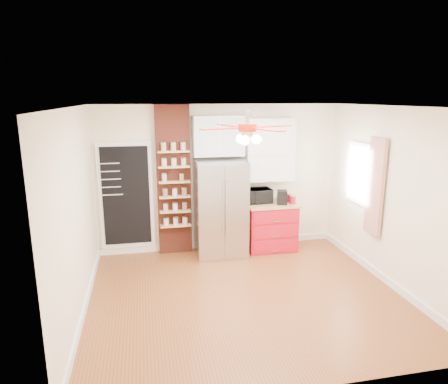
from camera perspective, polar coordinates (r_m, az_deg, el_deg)
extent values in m
plane|color=brown|center=(6.04, 3.06, -14.47)|extent=(4.50, 4.50, 0.00)
plane|color=white|center=(5.33, 3.43, 12.08)|extent=(4.50, 4.50, 0.00)
cube|color=#FFF0CD|center=(7.43, -0.69, 2.01)|extent=(4.50, 0.02, 2.70)
cube|color=#FFF0CD|center=(3.74, 11.18, -10.04)|extent=(4.50, 0.02, 2.70)
cube|color=#FFF0CD|center=(5.43, -20.42, -3.18)|extent=(0.02, 4.00, 2.70)
cube|color=#FFF0CD|center=(6.47, 22.88, -0.80)|extent=(0.02, 4.00, 2.70)
cube|color=white|center=(7.34, -13.79, -0.54)|extent=(0.95, 0.04, 1.95)
cube|color=black|center=(7.31, -13.80, -0.58)|extent=(0.82, 0.02, 1.78)
cube|color=maroon|center=(7.24, -7.19, 1.60)|extent=(0.60, 0.16, 2.70)
cube|color=#A1A1A6|center=(7.18, -0.51, -2.30)|extent=(0.90, 0.70, 1.75)
cube|color=white|center=(7.13, -0.84, 8.03)|extent=(0.90, 0.35, 0.70)
cube|color=red|center=(7.60, 6.65, -5.01)|extent=(0.90, 0.60, 0.86)
cube|color=tan|center=(7.47, 6.74, -1.73)|extent=(0.94, 0.64, 0.04)
cube|color=white|center=(7.43, 6.54, 6.03)|extent=(0.90, 0.30, 1.15)
cube|color=white|center=(7.16, 18.89, 2.47)|extent=(0.04, 0.75, 1.05)
cube|color=red|center=(6.70, 20.80, 0.72)|extent=(0.06, 0.40, 1.55)
cylinder|color=silver|center=(5.34, 3.41, 10.48)|extent=(0.05, 0.05, 0.20)
cylinder|color=#9E1709|center=(5.35, 3.39, 9.19)|extent=(0.24, 0.24, 0.10)
sphere|color=white|center=(5.36, 3.37, 7.49)|extent=(0.13, 0.13, 0.13)
imported|color=black|center=(7.43, 4.89, -0.54)|extent=(0.51, 0.37, 0.27)
cube|color=black|center=(7.40, 8.27, -0.75)|extent=(0.22, 0.24, 0.26)
cylinder|color=red|center=(7.44, 9.80, -1.15)|extent=(0.14, 0.14, 0.15)
cylinder|color=red|center=(7.58, 9.38, -0.88)|extent=(0.09, 0.09, 0.14)
cylinder|color=#C5B497|center=(7.07, -8.54, 2.02)|extent=(0.09, 0.09, 0.14)
cylinder|color=olive|center=(7.08, -6.08, 2.03)|extent=(0.11, 0.11, 0.12)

